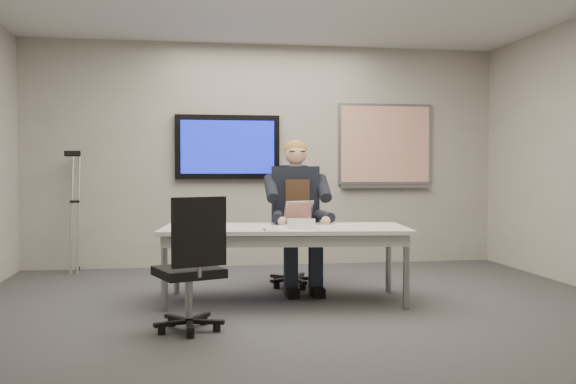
{
  "coord_description": "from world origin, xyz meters",
  "views": [
    {
      "loc": [
        -1.01,
        -5.09,
        1.22
      ],
      "look_at": [
        -0.06,
        0.9,
        1.01
      ],
      "focal_mm": 40.0,
      "sensor_mm": 36.0,
      "label": 1
    }
  ],
  "objects": [
    {
      "name": "floor",
      "position": [
        0.0,
        0.0,
        0.0
      ],
      "size": [
        6.0,
        6.0,
        0.02
      ],
      "primitive_type": "cube",
      "color": "#39393B",
      "rests_on": "ground"
    },
    {
      "name": "wall_back",
      "position": [
        0.0,
        3.0,
        1.4
      ],
      "size": [
        6.0,
        0.02,
        2.8
      ],
      "primitive_type": "cube",
      "color": "#9E998F",
      "rests_on": "ground"
    },
    {
      "name": "wall_front",
      "position": [
        0.0,
        -3.0,
        1.4
      ],
      "size": [
        6.0,
        0.02,
        2.8
      ],
      "primitive_type": "cube",
      "color": "#9E998F",
      "rests_on": "ground"
    },
    {
      "name": "conference_table",
      "position": [
        -0.12,
        0.74,
        0.61
      ],
      "size": [
        2.34,
        1.19,
        0.69
      ],
      "rotation": [
        0.0,
        0.0,
        -0.12
      ],
      "color": "white",
      "rests_on": "ground"
    },
    {
      "name": "tv_display",
      "position": [
        -0.5,
        2.95,
        1.5
      ],
      "size": [
        1.3,
        0.09,
        0.8
      ],
      "color": "black",
      "rests_on": "wall_back"
    },
    {
      "name": "whiteboard",
      "position": [
        1.55,
        2.97,
        1.53
      ],
      "size": [
        1.25,
        0.08,
        1.1
      ],
      "color": "gray",
      "rests_on": "wall_back"
    },
    {
      "name": "office_chair_far",
      "position": [
        0.11,
        1.53,
        0.35
      ],
      "size": [
        0.6,
        0.6,
        1.12
      ],
      "rotation": [
        0.0,
        0.0,
        -0.13
      ],
      "color": "black",
      "rests_on": "ground"
    },
    {
      "name": "office_chair_near",
      "position": [
        -0.98,
        -0.27,
        0.32
      ],
      "size": [
        0.63,
        0.63,
        1.02
      ],
      "rotation": [
        0.0,
        0.0,
        3.5
      ],
      "color": "black",
      "rests_on": "ground"
    },
    {
      "name": "seated_person",
      "position": [
        0.1,
        1.26,
        0.61
      ],
      "size": [
        0.48,
        0.82,
        1.52
      ],
      "rotation": [
        0.0,
        0.0,
        -0.04
      ],
      "color": "#202635",
      "rests_on": "office_chair_far"
    },
    {
      "name": "crutch",
      "position": [
        -2.31,
        2.78,
        0.74
      ],
      "size": [
        0.25,
        0.66,
        1.51
      ],
      "primitive_type": null,
      "rotation": [
        -0.2,
        0.0,
        0.08
      ],
      "color": "#9C9DA3",
      "rests_on": "ground"
    },
    {
      "name": "laptop",
      "position": [
        0.06,
        0.95,
        0.75
      ],
      "size": [
        0.38,
        0.41,
        0.23
      ],
      "rotation": [
        0.0,
        0.0,
        0.41
      ],
      "color": "silver",
      "rests_on": "conference_table"
    },
    {
      "name": "name_tent",
      "position": [
        -0.0,
        0.49,
        0.74
      ],
      "size": [
        0.25,
        0.13,
        0.09
      ],
      "primitive_type": null,
      "rotation": [
        0.0,
        0.0,
        -0.28
      ],
      "color": "white",
      "rests_on": "conference_table"
    },
    {
      "name": "pen",
      "position": [
        -0.34,
        0.45,
        0.7
      ],
      "size": [
        0.02,
        0.12,
        0.01
      ],
      "primitive_type": "cylinder",
      "rotation": [
        0.0,
        1.57,
        1.62
      ],
      "color": "black",
      "rests_on": "conference_table"
    }
  ]
}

